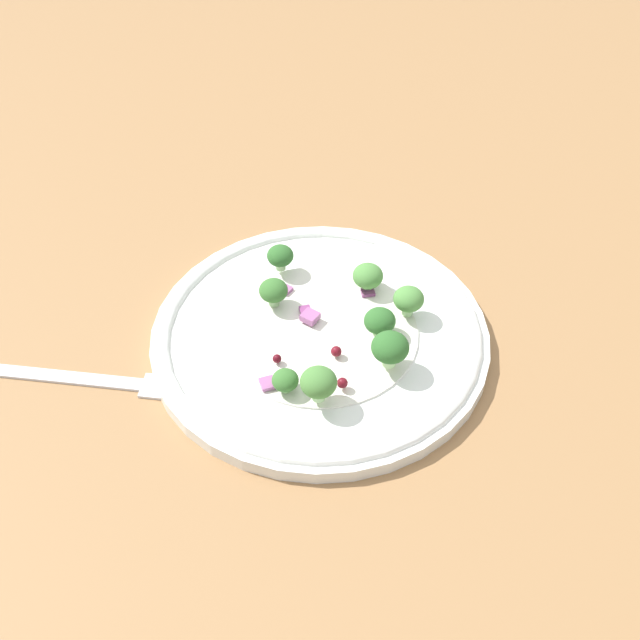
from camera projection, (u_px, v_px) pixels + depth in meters
The scene contains 20 objects.
ground_plane at pixel (342, 353), 70.68cm from camera, with size 180.00×180.00×2.00cm, color olive.
plate at pixel (320, 336), 69.52cm from camera, with size 27.67×27.67×1.70cm.
dressing_pool at pixel (320, 332), 69.21cm from camera, with size 16.05×16.05×0.20cm, color white.
broccoli_floret_0 at pixel (273, 291), 70.14cm from camera, with size 2.41×2.41×2.44cm.
broccoli_floret_1 at pixel (285, 381), 63.94cm from camera, with size 2.06×2.06×2.08cm.
broccoli_floret_2 at pixel (409, 300), 69.24cm from camera, with size 2.55×2.55×2.58cm.
broccoli_floret_3 at pixel (389, 349), 64.76cm from camera, with size 2.94×2.94×2.98cm.
broccoli_floret_4 at pixel (319, 383), 62.33cm from camera, with size 2.78×2.78×2.82cm.
broccoli_floret_5 at pixel (380, 322), 67.87cm from camera, with size 2.57×2.57×2.60cm.
broccoli_floret_6 at pixel (280, 256), 73.03cm from camera, with size 2.30×2.30×2.33cm.
broccoli_floret_7 at pixel (368, 276), 71.62cm from camera, with size 2.60×2.60×2.63cm.
cranberry_0 at pixel (277, 359), 66.29cm from camera, with size 0.71×0.71×0.71cm, color #4C0A14.
cranberry_1 at pixel (336, 351), 66.73cm from camera, with size 0.86×0.86×0.86cm, color maroon.
cranberry_2 at pixel (342, 383), 64.29cm from camera, with size 0.84×0.84×0.84cm, color maroon.
onion_bit_0 at pixel (305, 310), 70.46cm from camera, with size 0.92×0.85×0.44cm, color #843D75.
onion_bit_1 at pixel (287, 288), 72.68cm from camera, with size 1.03×1.21×0.47cm, color #A35B93.
onion_bit_2 at pixel (310, 317), 69.52cm from camera, with size 1.26×1.30×0.59cm, color #A35B93.
onion_bit_3 at pixel (368, 292), 72.14cm from camera, with size 1.14×0.90×0.31cm, color #843D75.
onion_bit_4 at pixel (269, 385), 64.76cm from camera, with size 1.13×1.23×0.31cm, color #A35B93.
fork at pixel (87, 379), 67.05cm from camera, with size 13.03×15.64×0.50cm.
Camera 1 is at (-34.46, -33.37, 51.01)cm, focal length 47.64 mm.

